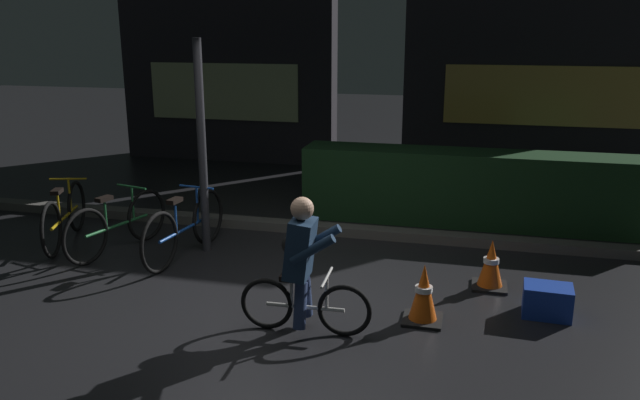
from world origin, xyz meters
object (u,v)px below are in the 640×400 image
Objects in this scene: traffic_cone_far at (491,265)px; blue_crate at (547,301)px; street_post at (202,149)px; parked_bike_leftmost at (65,216)px; parked_bike_center_left at (185,228)px; traffic_cone_near at (424,294)px; cyclist at (303,265)px; parked_bike_left_mid at (118,224)px.

traffic_cone_far is 1.18× the size of blue_crate.
street_post reaches higher than parked_bike_leftmost.
parked_bike_center_left is 3.48m from traffic_cone_far.
traffic_cone_near is at bearing -122.42° from parked_bike_leftmost.
parked_bike_center_left is 2.38m from cyclist.
traffic_cone_near is at bearing -122.30° from traffic_cone_far.
parked_bike_center_left is at bearing 160.16° from traffic_cone_near.
traffic_cone_far is at bearing -5.80° from street_post.
traffic_cone_near is (3.74, -1.01, -0.08)m from parked_bike_left_mid.
parked_bike_leftmost is 5.72m from blue_crate.
parked_bike_leftmost is 3.88m from cyclist.
blue_crate is (3.99, -0.63, -0.21)m from parked_bike_center_left.
cyclist reaches higher than parked_bike_left_mid.
traffic_cone_near is 0.45× the size of cyclist.
parked_bike_left_mid is at bearing 98.21° from parked_bike_center_left.
street_post is 2.02× the size of cyclist.
traffic_cone_far is 0.42× the size of cyclist.
parked_bike_left_mid is at bearing -117.05° from parked_bike_leftmost.
blue_crate is at bearing -115.81° from parked_bike_leftmost.
parked_bike_center_left is 3.92× the size of blue_crate.
parked_bike_leftmost is 3.66× the size of blue_crate.
cyclist is at bearing -156.13° from traffic_cone_near.
street_post is 1.56× the size of parked_bike_left_mid.
street_post is 3.18m from traffic_cone_near.
traffic_cone_near is at bearing 21.68° from cyclist.
parked_bike_center_left is 3.32× the size of traffic_cone_far.
cyclist is at bearing -158.31° from blue_crate.
cyclist is at bearing -132.62° from parked_bike_leftmost.
traffic_cone_near reaches higher than blue_crate.
parked_bike_center_left reaches higher than parked_bike_left_mid.
blue_crate is (1.12, 0.40, -0.12)m from traffic_cone_near.
blue_crate is (4.86, -0.61, -0.20)m from parked_bike_left_mid.
traffic_cone_near is at bearing -25.50° from street_post.
traffic_cone_near is 1.14m from traffic_cone_far.
cyclist is (1.84, -1.49, 0.27)m from parked_bike_center_left.
cyclist is (-2.14, -0.85, 0.48)m from blue_crate.
cyclist is at bearing -45.79° from street_post.
blue_crate is at bearing 19.64° from traffic_cone_near.
parked_bike_center_left is 3.05m from traffic_cone_near.
parked_bike_center_left is at bearing -117.80° from street_post.
parked_bike_left_mid is at bearing -164.02° from street_post.
traffic_cone_far is (5.16, -0.17, -0.10)m from parked_bike_leftmost.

